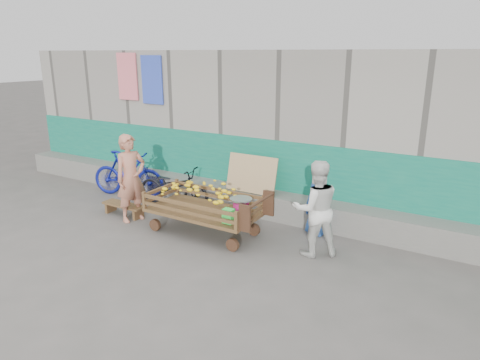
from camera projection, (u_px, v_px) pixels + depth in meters
The scene contains 9 objects.
ground at pixel (162, 257), 6.43m from camera, with size 80.00×80.00×0.00m, color #52514B.
building_wall at pixel (280, 123), 9.35m from camera, with size 12.00×3.50×3.00m.
banana_cart at pixel (201, 200), 7.13m from camera, with size 2.06×0.94×0.88m.
bench at pixel (124, 207), 8.04m from camera, with size 0.89×0.27×0.22m.
vendor_man at pixel (131, 178), 7.64m from camera, with size 0.58×0.38×1.59m, color #B97359.
woman at pixel (316, 209), 6.32m from camera, with size 0.71×0.56×1.47m, color silver.
child at pixel (317, 208), 7.11m from camera, with size 0.46×0.30×0.95m, color blue.
bicycle_dark at pixel (173, 187), 8.46m from camera, with size 0.53×1.52×0.80m, color black.
bicycle_blue at pixel (128, 174), 9.03m from camera, with size 0.46×1.63×0.98m, color navy.
Camera 1 is at (3.98, -4.42, 2.95)m, focal length 32.00 mm.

